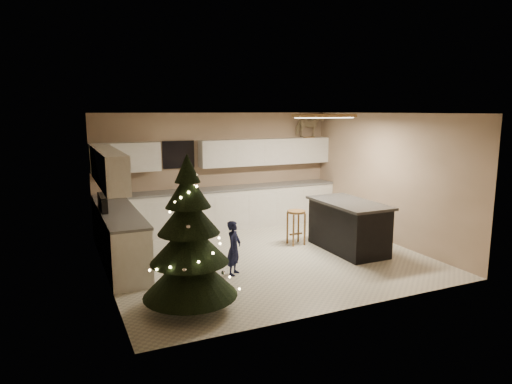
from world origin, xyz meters
TOP-DOWN VIEW (x-y plane):
  - ground_plane at (0.00, 0.00)m, footprint 5.50×5.50m
  - room_shell at (0.02, 0.00)m, footprint 5.52×5.02m
  - cabinetry at (-0.91, 1.65)m, footprint 5.50×3.20m
  - island at (1.64, -0.29)m, footprint 0.90×1.70m
  - bar_stool at (0.93, 0.46)m, footprint 0.36×0.36m
  - christmas_tree at (-1.85, -1.60)m, footprint 1.32×1.27m
  - toddler at (-0.84, -0.63)m, footprint 0.38×0.38m
  - rocking_horse at (2.30, 2.33)m, footprint 0.65×0.31m

SIDE VIEW (x-z plane):
  - ground_plane at x=0.00m, z-range 0.00..0.00m
  - toddler at x=-0.84m, z-range 0.00..0.90m
  - island at x=1.64m, z-range 0.00..0.95m
  - bar_stool at x=0.93m, z-range 0.17..0.86m
  - cabinetry at x=-0.91m, z-range -0.24..1.76m
  - christmas_tree at x=-1.85m, z-range -0.19..1.92m
  - room_shell at x=0.02m, z-range 0.44..3.05m
  - rocking_horse at x=2.30m, z-range 2.01..2.58m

